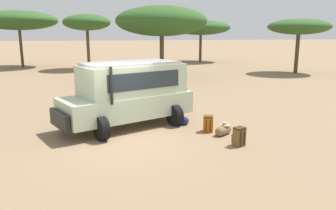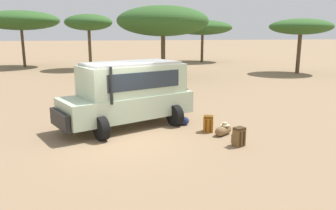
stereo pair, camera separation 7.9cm
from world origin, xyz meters
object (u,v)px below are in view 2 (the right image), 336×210
Objects in this scene: backpack_cluster_center at (208,124)px; acacia_tree_distant_right at (301,27)px; safari_vehicle at (130,93)px; acacia_tree_centre_back at (89,23)px; acacia_tree_right_mid at (163,21)px; acacia_tree_far_right at (203,28)px; duffel_bag_soft_canvas at (179,121)px; backpack_beside_front_wheel at (239,137)px; duffel_bag_low_black_case at (223,130)px; acacia_tree_left_mid at (21,20)px.

backpack_cluster_center is 20.76m from acacia_tree_distant_right.
acacia_tree_centre_back is (-1.52, 21.17, 3.20)m from safari_vehicle.
acacia_tree_right_mid is 0.99× the size of acacia_tree_far_right.
acacia_tree_right_mid is (5.77, -7.35, -0.07)m from acacia_tree_centre_back.
acacia_tree_centre_back reaches higher than safari_vehicle.
acacia_tree_right_mid is at bearing -51.86° from acacia_tree_centre_back.
acacia_tree_right_mid is 12.19m from acacia_tree_distant_right.
backpack_cluster_center is at bearing -55.12° from duffel_bag_soft_canvas.
acacia_tree_distant_right is (13.78, 15.07, 3.74)m from backpack_cluster_center.
backpack_beside_front_wheel is 25.02m from acacia_tree_centre_back.
backpack_cluster_center is 23.34m from acacia_tree_centre_back.
duffel_bag_low_black_case is 2.01m from duffel_bag_soft_canvas.
backpack_beside_front_wheel is 3.05m from duffel_bag_soft_canvas.
backpack_cluster_center is 1.39m from duffel_bag_soft_canvas.
duffel_bag_low_black_case is at bearing -107.27° from acacia_tree_far_right.
duffel_bag_low_black_case is 0.92× the size of duffel_bag_soft_canvas.
safari_vehicle is 0.99× the size of acacia_tree_distant_right.
acacia_tree_right_mid is at bearing 72.91° from safari_vehicle.
acacia_tree_left_mid is (-11.36, 27.93, 4.47)m from backpack_beside_front_wheel.
acacia_tree_distant_right reaches higher than duffel_bag_soft_canvas.
backpack_beside_front_wheel is 1.03× the size of backpack_cluster_center.
acacia_tree_far_right is (8.96, 30.09, 3.87)m from backpack_beside_front_wheel.
acacia_tree_far_right is at bearing 66.02° from safari_vehicle.
duffel_bag_soft_canvas is 0.14× the size of acacia_tree_distant_right.
backpack_beside_front_wheel is 30.48m from acacia_tree_left_mid.
backpack_cluster_center is at bearing -132.45° from acacia_tree_distant_right.
duffel_bag_low_black_case is 30.54m from acacia_tree_far_right.
acacia_tree_right_mid is (1.19, 16.90, 4.12)m from backpack_beside_front_wheel.
backpack_beside_front_wheel is at bearing -94.02° from acacia_tree_right_mid.
acacia_tree_centre_back is 14.75m from acacia_tree_far_right.
backpack_beside_front_wheel is 1.71m from backpack_cluster_center.
acacia_tree_right_mid reaches higher than backpack_cluster_center.
acacia_tree_far_right reaches higher than duffel_bag_low_black_case.
acacia_tree_right_mid reaches higher than duffel_bag_soft_canvas.
acacia_tree_far_right is (8.99, 28.91, 3.99)m from duffel_bag_low_black_case.
duffel_bag_soft_canvas is 0.10× the size of acacia_tree_left_mid.
acacia_tree_left_mid is (-8.29, 24.86, 3.47)m from safari_vehicle.
acacia_tree_left_mid reaches higher than acacia_tree_right_mid.
acacia_tree_distant_right is at bearing -24.36° from acacia_tree_left_mid.
safari_vehicle is 9.12× the size of backpack_cluster_center.
acacia_tree_far_right is (12.02, 27.02, 2.87)m from safari_vehicle.
safari_vehicle is 0.73× the size of acacia_tree_far_right.
duffel_bag_low_black_case is at bearing -94.43° from acacia_tree_right_mid.
duffel_bag_soft_canvas is (-0.79, 1.14, -0.13)m from backpack_cluster_center.
backpack_beside_front_wheel is 0.87× the size of duffel_bag_low_black_case.
acacia_tree_left_mid reaches higher than safari_vehicle.
acacia_tree_left_mid reaches higher than acacia_tree_distant_right.
backpack_cluster_center is at bearing 128.05° from duffel_bag_low_black_case.
backpack_cluster_center is at bearing -95.99° from acacia_tree_right_mid.
acacia_tree_centre_back is at bearing 98.94° from duffel_bag_soft_canvas.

